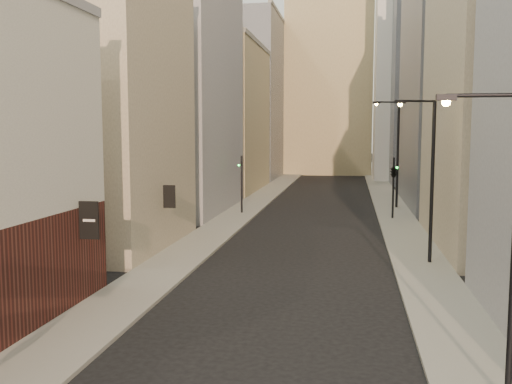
% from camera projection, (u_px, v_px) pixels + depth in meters
% --- Properties ---
extents(sidewalk_left, '(3.00, 140.00, 0.15)m').
position_uv_depth(sidewalk_left, '(265.00, 195.00, 62.71)').
color(sidewalk_left, gray).
rests_on(sidewalk_left, ground).
extents(sidewalk_right, '(3.00, 140.00, 0.15)m').
position_uv_depth(sidewalk_right, '(386.00, 197.00, 60.59)').
color(sidewalk_right, gray).
rests_on(sidewalk_right, ground).
extents(left_bldg_beige, '(8.00, 12.00, 16.00)m').
position_uv_depth(left_bldg_beige, '(104.00, 116.00, 34.33)').
color(left_bldg_beige, gray).
rests_on(left_bldg_beige, ground).
extents(left_bldg_grey, '(8.00, 16.00, 20.00)m').
position_uv_depth(left_bldg_grey, '(181.00, 98.00, 49.81)').
color(left_bldg_grey, gray).
rests_on(left_bldg_grey, ground).
extents(left_bldg_tan, '(8.00, 18.00, 17.00)m').
position_uv_depth(left_bldg_tan, '(226.00, 119.00, 67.62)').
color(left_bldg_tan, tan).
rests_on(left_bldg_tan, ground).
extents(left_bldg_wingrid, '(8.00, 20.00, 24.00)m').
position_uv_depth(left_bldg_wingrid, '(254.00, 99.00, 86.87)').
color(left_bldg_wingrid, gray).
rests_on(left_bldg_wingrid, ground).
extents(right_bldg_beige, '(8.00, 16.00, 20.00)m').
position_uv_depth(right_bldg_beige, '(508.00, 82.00, 34.12)').
color(right_bldg_beige, gray).
rests_on(right_bldg_beige, ground).
extents(right_bldg_wingrid, '(8.00, 20.00, 26.00)m').
position_uv_depth(right_bldg_wingrid, '(452.00, 68.00, 53.42)').
color(right_bldg_wingrid, gray).
rests_on(right_bldg_wingrid, ground).
extents(clock_tower, '(14.00, 14.00, 44.90)m').
position_uv_depth(clock_tower, '(330.00, 69.00, 96.25)').
color(clock_tower, tan).
rests_on(clock_tower, ground).
extents(white_tower, '(8.00, 8.00, 41.50)m').
position_uv_depth(white_tower, '(404.00, 49.00, 80.62)').
color(white_tower, silver).
rests_on(white_tower, ground).
extents(streetlamp_near, '(2.09, 0.21, 7.98)m').
position_uv_depth(streetlamp_near, '(507.00, 233.00, 14.11)').
color(streetlamp_near, black).
rests_on(streetlamp_near, ground).
extents(streetlamp_mid, '(2.17, 0.96, 8.66)m').
position_uv_depth(streetlamp_mid, '(428.00, 172.00, 29.74)').
color(streetlamp_mid, black).
rests_on(streetlamp_mid, ground).
extents(streetlamp_far, '(2.45, 1.03, 9.73)m').
position_uv_depth(streetlamp_far, '(395.00, 148.00, 51.55)').
color(streetlamp_far, black).
rests_on(streetlamp_far, ground).
extents(traffic_light_left, '(0.57, 0.48, 5.00)m').
position_uv_depth(traffic_light_left, '(242.00, 173.00, 48.39)').
color(traffic_light_left, black).
rests_on(traffic_light_left, ground).
extents(traffic_light_right, '(0.79, 0.79, 5.00)m').
position_uv_depth(traffic_light_right, '(394.00, 171.00, 45.19)').
color(traffic_light_right, black).
rests_on(traffic_light_right, ground).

